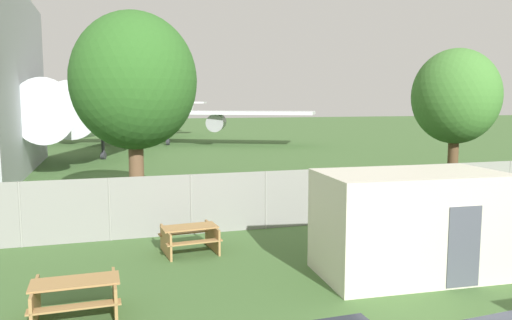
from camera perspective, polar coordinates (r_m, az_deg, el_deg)
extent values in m
cylinder|color=gray|center=(16.39, -25.34, -5.66)|extent=(0.07, 0.07, 1.98)
cylinder|color=gray|center=(16.20, -16.37, -5.43)|extent=(0.07, 0.07, 1.98)
cylinder|color=gray|center=(16.39, -7.41, -5.06)|extent=(0.07, 0.07, 1.98)
cylinder|color=gray|center=(16.98, 1.13, -4.59)|extent=(0.07, 0.07, 1.98)
cylinder|color=gray|center=(17.91, 8.92, -4.08)|extent=(0.07, 0.07, 1.98)
cylinder|color=gray|center=(19.13, 15.83, -3.56)|extent=(0.07, 0.07, 1.98)
cylinder|color=gray|center=(20.60, 21.83, -3.07)|extent=(0.07, 0.07, 1.98)
cylinder|color=gray|center=(22.26, 26.97, -2.62)|extent=(0.07, 0.07, 1.98)
cube|color=gray|center=(16.98, 1.13, -4.59)|extent=(56.00, 0.01, 1.98)
cylinder|color=silver|center=(48.92, -13.11, 5.92)|extent=(14.08, 32.27, 3.76)
cone|color=silver|center=(31.64, -21.77, 5.26)|extent=(4.77, 4.77, 3.76)
cone|color=silver|center=(67.20, -8.93, 6.19)|extent=(4.71, 5.54, 3.38)
cube|color=silver|center=(49.01, -2.02, 5.43)|extent=(15.25, 10.74, 0.30)
cylinder|color=#939399|center=(49.59, -4.55, 4.28)|extent=(2.69, 3.75, 1.69)
cube|color=silver|center=(53.60, -22.26, 5.05)|extent=(15.35, 7.25, 0.30)
cylinder|color=#939399|center=(53.08, -19.88, 4.06)|extent=(2.69, 3.75, 1.69)
cube|color=silver|center=(64.11, -9.57, 10.36)|extent=(1.31, 3.28, 5.64)
cube|color=silver|center=(63.79, -9.53, 6.49)|extent=(8.80, 5.50, 0.20)
cylinder|color=#2D2D33|center=(38.88, -17.08, 1.46)|extent=(0.24, 0.24, 1.89)
cylinder|color=#2D2D33|center=(38.94, -17.04, 0.48)|extent=(0.46, 0.63, 0.56)
cylinder|color=#2D2D33|center=(50.10, -10.04, 2.77)|extent=(0.24, 0.24, 1.89)
cylinder|color=#2D2D33|center=(50.15, -10.02, 2.02)|extent=(0.46, 0.63, 0.56)
cylinder|color=#2D2D33|center=(51.23, -14.98, 2.73)|extent=(0.24, 0.24, 1.89)
cylinder|color=#2D2D33|center=(51.28, -14.96, 1.99)|extent=(0.46, 0.63, 0.56)
cube|color=beige|center=(13.10, 17.16, -6.94)|extent=(4.63, 2.67, 2.59)
cube|color=#4C515B|center=(12.56, 22.68, -9.16)|extent=(0.84, 0.08, 1.90)
cube|color=#A37A47|center=(14.54, -7.62, -7.60)|extent=(1.62, 0.89, 0.04)
cube|color=#A37A47|center=(15.14, -8.12, -8.20)|extent=(1.58, 0.41, 0.04)
cube|color=#A37A47|center=(14.10, -7.04, -9.32)|extent=(1.58, 0.41, 0.04)
cube|color=#A37A47|center=(14.81, -5.00, -8.78)|extent=(0.18, 1.40, 0.74)
cube|color=#A37A47|center=(14.50, -10.25, -9.21)|extent=(0.18, 1.40, 0.74)
cube|color=#A37A47|center=(10.88, -19.97, -12.94)|extent=(1.72, 0.79, 0.04)
cube|color=#A37A47|center=(11.50, -19.81, -13.42)|extent=(1.71, 0.31, 0.04)
cube|color=#A37A47|center=(10.46, -20.02, -15.51)|extent=(1.71, 0.31, 0.04)
cube|color=#A37A47|center=(10.99, -15.83, -14.62)|extent=(0.09, 1.40, 0.74)
cube|color=#A37A47|center=(11.06, -23.93, -14.82)|extent=(0.09, 1.40, 0.74)
cylinder|color=brown|center=(23.31, 21.54, -0.74)|extent=(0.44, 0.44, 2.97)
ellipsoid|color=#427A33|center=(23.13, 21.87, 6.78)|extent=(3.69, 3.69, 4.06)
cylinder|color=brown|center=(19.94, -13.48, -1.49)|extent=(0.57, 0.57, 3.07)
ellipsoid|color=#2D6023|center=(19.76, -13.77, 8.78)|extent=(4.77, 4.77, 5.25)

